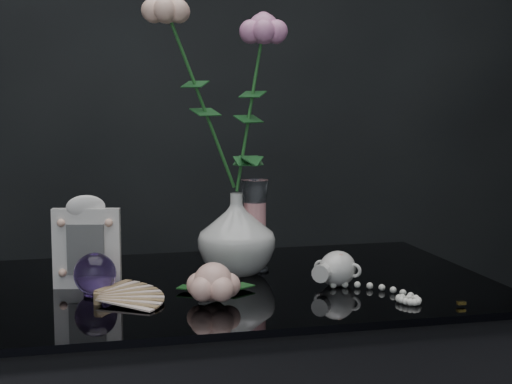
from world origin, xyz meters
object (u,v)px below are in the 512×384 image
object	(u,v)px
vase	(237,233)
paperweight	(95,274)
loose_rose	(213,283)
picture_frame	(87,242)
wine_glass	(255,225)
pearl_jar	(337,267)

from	to	relation	value
vase	paperweight	size ratio (longest dim) A/B	2.12
vase	loose_rose	bearing A→B (deg)	-112.47
picture_frame	vase	bearing A→B (deg)	22.73
vase	wine_glass	xyz separation A→B (m)	(0.04, 0.02, 0.01)
pearl_jar	picture_frame	bearing A→B (deg)	-150.93
loose_rose	pearl_jar	size ratio (longest dim) A/B	0.85
vase	picture_frame	world-z (taller)	picture_frame
wine_glass	paperweight	distance (m)	0.33
paperweight	wine_glass	bearing A→B (deg)	21.22
wine_glass	picture_frame	distance (m)	0.32
paperweight	picture_frame	bearing A→B (deg)	101.75
wine_glass	picture_frame	world-z (taller)	wine_glass
wine_glass	loose_rose	distance (m)	0.25
pearl_jar	paperweight	bearing A→B (deg)	-144.10
paperweight	pearl_jar	size ratio (longest dim) A/B	0.32
picture_frame	loose_rose	bearing A→B (deg)	-25.01
loose_rose	picture_frame	bearing A→B (deg)	140.23
paperweight	vase	bearing A→B (deg)	21.17
wine_glass	loose_rose	xyz separation A→B (m)	(-0.12, -0.21, -0.05)
picture_frame	pearl_jar	bearing A→B (deg)	1.35
paperweight	loose_rose	world-z (taller)	paperweight
picture_frame	pearl_jar	size ratio (longest dim) A/B	0.72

